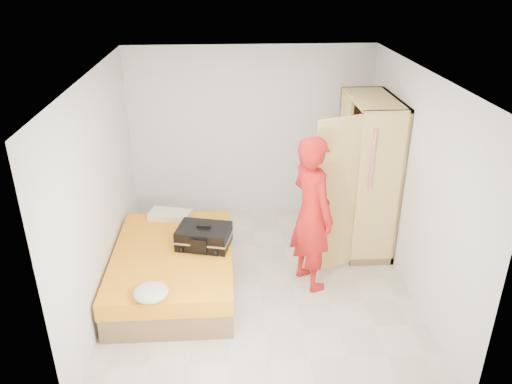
{
  "coord_description": "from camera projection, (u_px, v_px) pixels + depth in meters",
  "views": [
    {
      "loc": [
        -0.37,
        -5.15,
        3.67
      ],
      "look_at": [
        -0.01,
        0.55,
        1.0
      ],
      "focal_mm": 35.0,
      "sensor_mm": 36.0,
      "label": 1
    }
  ],
  "objects": [
    {
      "name": "wardrobe",
      "position": [
        364.0,
        180.0,
        6.65
      ],
      "size": [
        1.14,
        1.39,
        2.1
      ],
      "color": "#E9D072",
      "rests_on": "ground"
    },
    {
      "name": "bed",
      "position": [
        174.0,
        269.0,
        6.07
      ],
      "size": [
        1.42,
        2.02,
        0.5
      ],
      "color": "olive",
      "rests_on": "ground"
    },
    {
      "name": "round_cushion",
      "position": [
        151.0,
        292.0,
        5.11
      ],
      "size": [
        0.36,
        0.36,
        0.14
      ],
      "primitive_type": "ellipsoid",
      "color": "silver",
      "rests_on": "bed"
    },
    {
      "name": "person",
      "position": [
        312.0,
        214.0,
        5.86
      ],
      "size": [
        0.7,
        0.83,
        1.92
      ],
      "primitive_type": "imported",
      "rotation": [
        0.0,
        0.0,
        1.99
      ],
      "color": "red",
      "rests_on": "ground"
    },
    {
      "name": "room",
      "position": [
        260.0,
        189.0,
        5.68
      ],
      "size": [
        4.0,
        4.02,
        2.6
      ],
      "color": "beige",
      "rests_on": "ground"
    },
    {
      "name": "suitcase",
      "position": [
        204.0,
        237.0,
        6.04
      ],
      "size": [
        0.73,
        0.6,
        0.28
      ],
      "rotation": [
        0.0,
        0.0,
        -0.24
      ],
      "color": "black",
      "rests_on": "bed"
    },
    {
      "name": "pillow",
      "position": [
        170.0,
        215.0,
        6.71
      ],
      "size": [
        0.6,
        0.4,
        0.1
      ],
      "primitive_type": "cube",
      "rotation": [
        0.0,
        0.0,
        -0.25
      ],
      "color": "silver",
      "rests_on": "bed"
    }
  ]
}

